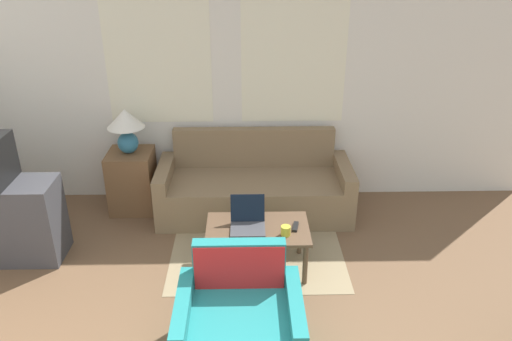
{
  "coord_description": "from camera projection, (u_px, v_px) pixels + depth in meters",
  "views": [
    {
      "loc": [
        0.12,
        -1.48,
        2.75
      ],
      "look_at": [
        0.21,
        2.76,
        0.75
      ],
      "focal_mm": 35.0,
      "sensor_mm": 36.0,
      "label": 1
    }
  ],
  "objects": [
    {
      "name": "tv_remote",
      "position": [
        295.0,
        227.0,
        4.37
      ],
      "size": [
        0.07,
        0.16,
        0.02
      ],
      "color": "black",
      "rests_on": "coffee_table"
    },
    {
      "name": "armchair",
      "position": [
        240.0,
        326.0,
        3.53
      ],
      "size": [
        0.87,
        0.74,
        0.78
      ],
      "color": "teal",
      "rests_on": "ground_plane"
    },
    {
      "name": "side_table",
      "position": [
        133.0,
        181.0,
        5.42
      ],
      "size": [
        0.47,
        0.47,
        0.67
      ],
      "color": "brown",
      "rests_on": "ground_plane"
    },
    {
      "name": "couch",
      "position": [
        255.0,
        189.0,
        5.41
      ],
      "size": [
        2.04,
        0.81,
        0.86
      ],
      "color": "#846B4C",
      "rests_on": "ground_plane"
    },
    {
      "name": "laptop",
      "position": [
        248.0,
        221.0,
        4.36
      ],
      "size": [
        0.3,
        0.31,
        0.26
      ],
      "color": "#47474C",
      "rests_on": "coffee_table"
    },
    {
      "name": "wall_back",
      "position": [
        235.0,
        84.0,
        5.34
      ],
      "size": [
        6.66,
        0.06,
        2.6
      ],
      "color": "white",
      "rests_on": "ground_plane"
    },
    {
      "name": "rug",
      "position": [
        256.0,
        238.0,
        5.0
      ],
      "size": [
        1.63,
        1.78,
        0.01
      ],
      "color": "#9E8966",
      "rests_on": "ground_plane"
    },
    {
      "name": "coffee_table",
      "position": [
        258.0,
        233.0,
        4.39
      ],
      "size": [
        0.9,
        0.56,
        0.43
      ],
      "color": "brown",
      "rests_on": "ground_plane"
    },
    {
      "name": "table_lamp",
      "position": [
        126.0,
        125.0,
        5.15
      ],
      "size": [
        0.39,
        0.39,
        0.48
      ],
      "color": "teal",
      "rests_on": "side_table"
    },
    {
      "name": "cup_navy",
      "position": [
        286.0,
        231.0,
        4.25
      ],
      "size": [
        0.08,
        0.08,
        0.09
      ],
      "color": "gold",
      "rests_on": "coffee_table"
    }
  ]
}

